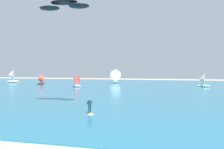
{
  "coord_description": "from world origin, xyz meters",
  "views": [
    {
      "loc": [
        5.67,
        -8.01,
        5.12
      ],
      "look_at": [
        -0.89,
        18.73,
        4.41
      ],
      "focal_mm": 37.74,
      "sensor_mm": 36.0,
      "label": 1
    }
  ],
  "objects_px": {
    "sailboat_far_left": "(40,79)",
    "sailboat_near_shore": "(11,76)",
    "sailboat_anchored_offshore": "(202,80)",
    "kitesurfer": "(90,108)",
    "sailboat_mid_left": "(116,76)",
    "sailboat_heeled_over": "(75,81)",
    "kite": "(64,5)"
  },
  "relations": [
    {
      "from": "sailboat_far_left",
      "to": "kite",
      "type": "bearing_deg",
      "value": -55.28
    },
    {
      "from": "sailboat_mid_left",
      "to": "sailboat_anchored_offshore",
      "type": "distance_m",
      "value": 29.6
    },
    {
      "from": "kite",
      "to": "sailboat_far_left",
      "type": "height_order",
      "value": "kite"
    },
    {
      "from": "sailboat_far_left",
      "to": "sailboat_near_shore",
      "type": "height_order",
      "value": "sailboat_near_shore"
    },
    {
      "from": "sailboat_far_left",
      "to": "sailboat_heeled_over",
      "type": "xyz_separation_m",
      "value": [
        14.95,
        -6.82,
        0.06
      ]
    },
    {
      "from": "kitesurfer",
      "to": "sailboat_far_left",
      "type": "relative_size",
      "value": 0.57
    },
    {
      "from": "sailboat_mid_left",
      "to": "sailboat_heeled_over",
      "type": "relative_size",
      "value": 1.43
    },
    {
      "from": "sailboat_heeled_over",
      "to": "sailboat_mid_left",
      "type": "bearing_deg",
      "value": 71.73
    },
    {
      "from": "kite",
      "to": "sailboat_near_shore",
      "type": "distance_m",
      "value": 62.11
    },
    {
      "from": "sailboat_far_left",
      "to": "sailboat_mid_left",
      "type": "bearing_deg",
      "value": 31.84
    },
    {
      "from": "kite",
      "to": "sailboat_mid_left",
      "type": "distance_m",
      "value": 53.24
    },
    {
      "from": "kite",
      "to": "sailboat_near_shore",
      "type": "relative_size",
      "value": 1.4
    },
    {
      "from": "sailboat_far_left",
      "to": "kitesurfer",
      "type": "bearing_deg",
      "value": -53.29
    },
    {
      "from": "kitesurfer",
      "to": "kite",
      "type": "height_order",
      "value": "kite"
    },
    {
      "from": "kite",
      "to": "sailboat_anchored_offshore",
      "type": "xyz_separation_m",
      "value": [
        21.91,
        39.59,
        -11.48
      ]
    },
    {
      "from": "kite",
      "to": "sailboat_far_left",
      "type": "xyz_separation_m",
      "value": [
        -26.64,
        38.44,
        -11.64
      ]
    },
    {
      "from": "kitesurfer",
      "to": "sailboat_heeled_over",
      "type": "xyz_separation_m",
      "value": [
        -16.49,
        35.35,
        1.05
      ]
    },
    {
      "from": "kitesurfer",
      "to": "kite",
      "type": "relative_size",
      "value": 0.29
    },
    {
      "from": "kitesurfer",
      "to": "sailboat_heeled_over",
      "type": "relative_size",
      "value": 0.55
    },
    {
      "from": "kitesurfer",
      "to": "sailboat_anchored_offshore",
      "type": "height_order",
      "value": "sailboat_anchored_offshore"
    },
    {
      "from": "kitesurfer",
      "to": "sailboat_anchored_offshore",
      "type": "bearing_deg",
      "value": 68.44
    },
    {
      "from": "sailboat_far_left",
      "to": "sailboat_heeled_over",
      "type": "height_order",
      "value": "sailboat_heeled_over"
    },
    {
      "from": "kite",
      "to": "sailboat_anchored_offshore",
      "type": "distance_m",
      "value": 46.69
    },
    {
      "from": "sailboat_anchored_offshore",
      "to": "kitesurfer",
      "type": "bearing_deg",
      "value": -111.56
    },
    {
      "from": "kitesurfer",
      "to": "sailboat_far_left",
      "type": "height_order",
      "value": "sailboat_far_left"
    },
    {
      "from": "sailboat_mid_left",
      "to": "sailboat_near_shore",
      "type": "height_order",
      "value": "sailboat_mid_left"
    },
    {
      "from": "sailboat_far_left",
      "to": "sailboat_near_shore",
      "type": "bearing_deg",
      "value": 157.34
    },
    {
      "from": "sailboat_far_left",
      "to": "sailboat_heeled_over",
      "type": "distance_m",
      "value": 16.43
    },
    {
      "from": "kitesurfer",
      "to": "sailboat_near_shore",
      "type": "bearing_deg",
      "value": 133.81
    },
    {
      "from": "sailboat_near_shore",
      "to": "sailboat_mid_left",
      "type": "bearing_deg",
      "value": 11.04
    },
    {
      "from": "sailboat_anchored_offshore",
      "to": "sailboat_heeled_over",
      "type": "bearing_deg",
      "value": -166.67
    },
    {
      "from": "sailboat_mid_left",
      "to": "kitesurfer",
      "type": "bearing_deg",
      "value": -80.0
    }
  ]
}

